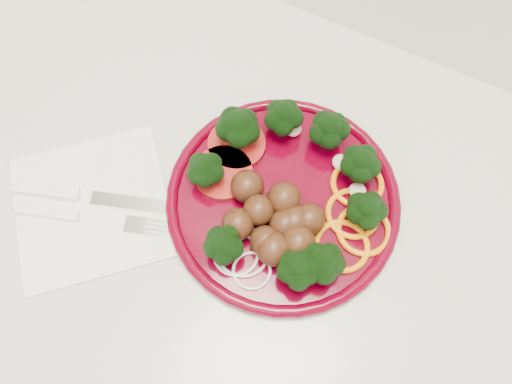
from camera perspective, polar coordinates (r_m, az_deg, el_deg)
The scene contains 5 objects.
counter at distance 1.02m, azimuth -3.60°, elevation -9.72°, with size 2.40×0.60×0.90m.
plate at distance 0.56m, azimuth 3.40°, elevation -0.71°, with size 0.27×0.27×0.06m.
napkin at distance 0.61m, azimuth -18.21°, elevation -1.56°, with size 0.17×0.17×0.00m, color white.
knife at distance 0.62m, azimuth -20.05°, elevation -0.28°, with size 0.19×0.08×0.01m.
fork at distance 0.61m, azimuth -20.97°, elevation -2.46°, with size 0.17×0.07×0.01m.
Camera 1 is at (0.17, 1.51, 1.44)m, focal length 35.00 mm.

